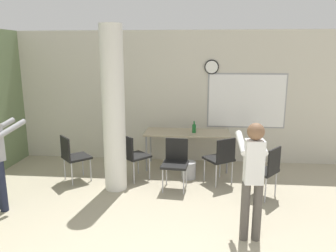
% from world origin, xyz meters
% --- Properties ---
extents(wall_back, '(8.00, 0.15, 2.80)m').
position_xyz_m(wall_back, '(0.03, 5.06, 1.40)').
color(wall_back, beige).
rests_on(wall_back, ground_plane).
extents(support_pillar, '(0.38, 0.38, 2.80)m').
position_xyz_m(support_pillar, '(-0.95, 3.34, 1.40)').
color(support_pillar, silver).
rests_on(support_pillar, ground_plane).
extents(folding_table, '(1.72, 0.70, 0.76)m').
position_xyz_m(folding_table, '(0.26, 4.54, 0.71)').
color(folding_table, tan).
rests_on(folding_table, ground_plane).
extents(bottle_on_table, '(0.08, 0.08, 0.24)m').
position_xyz_m(bottle_on_table, '(0.40, 4.49, 0.85)').
color(bottle_on_table, '#1E6B2D').
rests_on(bottle_on_table, folding_table).
extents(waste_bin, '(0.27, 0.27, 0.32)m').
position_xyz_m(waste_bin, '(0.31, 3.93, 0.16)').
color(waste_bin, '#B2B2B7').
rests_on(waste_bin, ground_plane).
extents(chair_mid_room, '(0.62, 0.62, 0.87)m').
position_xyz_m(chair_mid_room, '(1.58, 3.19, 0.51)').
color(chair_mid_room, black).
rests_on(chair_mid_room, ground_plane).
extents(chair_table_right, '(0.61, 0.61, 0.87)m').
position_xyz_m(chair_table_right, '(0.90, 3.73, 0.51)').
color(chair_table_right, black).
rests_on(chair_table_right, ground_plane).
extents(chair_near_pillar, '(0.62, 0.62, 0.87)m').
position_xyz_m(chair_near_pillar, '(-1.81, 3.59, 0.51)').
color(chair_near_pillar, black).
rests_on(chair_near_pillar, ground_plane).
extents(chair_table_left, '(0.62, 0.62, 0.87)m').
position_xyz_m(chair_table_left, '(-0.73, 3.76, 0.51)').
color(chair_table_left, black).
rests_on(chair_table_left, ground_plane).
extents(chair_table_front, '(0.48, 0.48, 0.87)m').
position_xyz_m(chair_table_front, '(0.09, 3.46, 0.51)').
color(chair_table_front, black).
rests_on(chair_table_front, ground_plane).
extents(person_playing_side, '(0.35, 0.60, 1.53)m').
position_xyz_m(person_playing_side, '(1.15, 1.93, 0.90)').
color(person_playing_side, '#514C47').
rests_on(person_playing_side, ground_plane).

